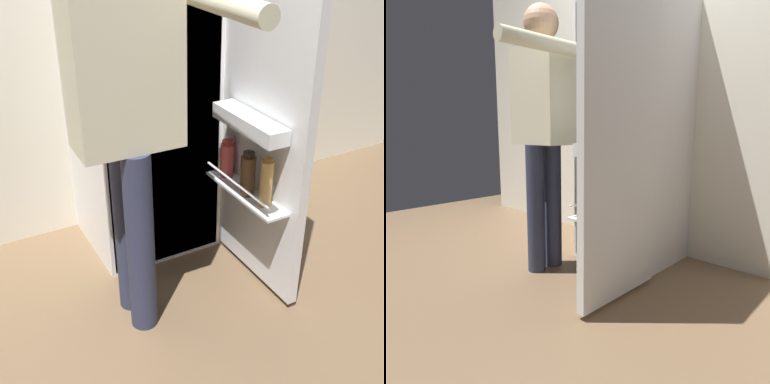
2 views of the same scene
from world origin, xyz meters
TOP-DOWN VIEW (x-y plane):
  - ground_plane at (0.00, 0.00)m, footprint 5.70×5.70m
  - kitchen_wall at (0.00, 0.88)m, footprint 4.40×0.10m
  - refrigerator at (0.03, 0.49)m, footprint 0.69×1.20m
  - person at (-0.29, -0.05)m, footprint 0.53×0.74m

SIDE VIEW (x-z plane):
  - ground_plane at x=0.00m, z-range 0.00..0.00m
  - refrigerator at x=0.03m, z-range 0.00..1.81m
  - person at x=-0.29m, z-range 0.17..1.89m
  - kitchen_wall at x=0.00m, z-range 0.00..2.66m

